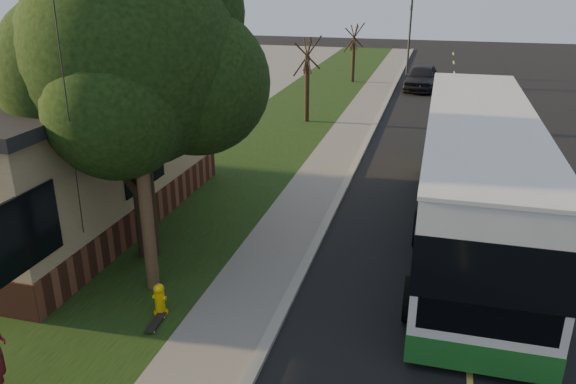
# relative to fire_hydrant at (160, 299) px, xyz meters

# --- Properties ---
(ground) EXTENTS (120.00, 120.00, 0.00)m
(ground) POSITION_rel_fire_hydrant_xyz_m (2.60, 0.00, -0.43)
(ground) COLOR black
(ground) RESTS_ON ground
(road) EXTENTS (8.00, 80.00, 0.01)m
(road) POSITION_rel_fire_hydrant_xyz_m (6.60, 10.00, -0.43)
(road) COLOR black
(road) RESTS_ON ground
(curb) EXTENTS (0.25, 80.00, 0.12)m
(curb) POSITION_rel_fire_hydrant_xyz_m (2.60, 10.00, -0.37)
(curb) COLOR gray
(curb) RESTS_ON ground
(sidewalk) EXTENTS (2.00, 80.00, 0.08)m
(sidewalk) POSITION_rel_fire_hydrant_xyz_m (1.60, 10.00, -0.39)
(sidewalk) COLOR slate
(sidewalk) RESTS_ON ground
(grass_verge) EXTENTS (5.00, 80.00, 0.07)m
(grass_verge) POSITION_rel_fire_hydrant_xyz_m (-1.90, 10.00, -0.40)
(grass_verge) COLOR black
(grass_verge) RESTS_ON ground
(building_lot) EXTENTS (15.00, 80.00, 0.04)m
(building_lot) POSITION_rel_fire_hydrant_xyz_m (-11.90, 10.00, -0.41)
(building_lot) COLOR slate
(building_lot) RESTS_ON ground
(fire_hydrant) EXTENTS (0.32, 0.32, 0.74)m
(fire_hydrant) POSITION_rel_fire_hydrant_xyz_m (0.00, 0.00, 0.00)
(fire_hydrant) COLOR #E9B60C
(fire_hydrant) RESTS_ON grass_verge
(utility_pole) EXTENTS (2.86, 3.21, 9.07)m
(utility_pole) POSITION_rel_fire_hydrant_xyz_m (-0.71, 0.99, 4.20)
(utility_pole) COLOR #473321
(utility_pole) RESTS_ON ground
(leafy_tree) EXTENTS (6.30, 6.00, 7.80)m
(leafy_tree) POSITION_rel_fire_hydrant_xyz_m (-1.57, 2.65, 4.73)
(leafy_tree) COLOR black
(leafy_tree) RESTS_ON grass_verge
(bare_tree_near) EXTENTS (1.38, 1.21, 4.31)m
(bare_tree_near) POSITION_rel_fire_hydrant_xyz_m (-0.90, 18.00, 1.72)
(bare_tree_near) COLOR black
(bare_tree_near) RESTS_ON grass_verge
(bare_tree_far) EXTENTS (1.38, 1.21, 4.03)m
(bare_tree_far) POSITION_rel_fire_hydrant_xyz_m (-0.40, 30.00, 1.57)
(bare_tree_far) COLOR black
(bare_tree_far) RESTS_ON grass_verge
(traffic_signal) EXTENTS (0.18, 0.22, 5.50)m
(traffic_signal) POSITION_rel_fire_hydrant_xyz_m (3.10, 34.00, 2.73)
(traffic_signal) COLOR #2D2D30
(traffic_signal) RESTS_ON ground
(transit_bus) EXTENTS (3.08, 13.36, 3.61)m
(transit_bus) POSITION_rel_fire_hydrant_xyz_m (6.75, 6.17, 1.49)
(transit_bus) COLOR silver
(transit_bus) RESTS_ON ground
(skateboard_main) EXTENTS (0.26, 0.80, 0.07)m
(skateboard_main) POSITION_rel_fire_hydrant_xyz_m (0.10, -0.44, -0.31)
(skateboard_main) COLOR black
(skateboard_main) RESTS_ON grass_verge
(dumpster) EXTENTS (1.74, 1.44, 1.42)m
(dumpster) POSITION_rel_fire_hydrant_xyz_m (-5.76, 2.78, 0.32)
(dumpster) COLOR black
(dumpster) RESTS_ON building_lot
(distant_car) EXTENTS (2.31, 4.95, 1.64)m
(distant_car) POSITION_rel_fire_hydrant_xyz_m (4.38, 28.66, 0.39)
(distant_car) COLOR black
(distant_car) RESTS_ON ground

